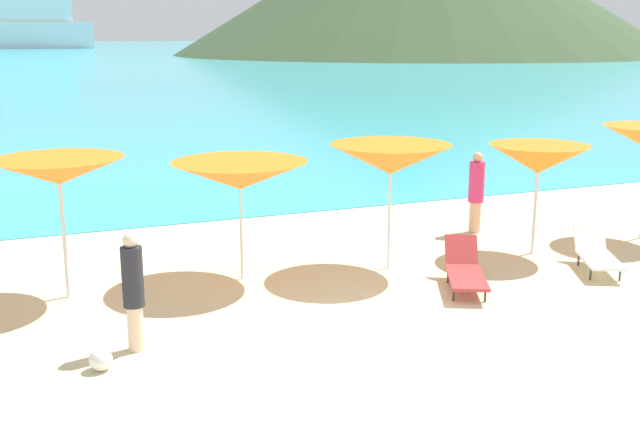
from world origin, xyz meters
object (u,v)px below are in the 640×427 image
at_px(umbrella_3, 390,159).
at_px(beachgoer_1, 476,190).
at_px(umbrella_1, 59,171).
at_px(lounge_chair_3, 465,269).
at_px(cruise_ship, 12,20).
at_px(umbrella_4, 538,159).
at_px(lounge_chair_0, 597,253).
at_px(beachgoer_0, 133,288).
at_px(beach_ball, 101,359).
at_px(umbrella_2, 240,175).

relative_size(umbrella_3, beachgoer_1, 1.31).
xyz_separation_m(umbrella_1, lounge_chair_3, (6.17, -1.99, -1.73)).
height_order(beachgoer_1, cruise_ship, cruise_ship).
xyz_separation_m(umbrella_4, lounge_chair_0, (0.39, -1.30, -1.52)).
xyz_separation_m(umbrella_4, beachgoer_0, (-7.79, -1.81, -0.97)).
bearing_deg(beachgoer_0, umbrella_4, -25.76).
height_order(umbrella_4, lounge_chair_3, umbrella_4).
height_order(beachgoer_0, beachgoer_1, beachgoer_1).
xyz_separation_m(umbrella_1, beach_ball, (0.20, -3.00, -1.91)).
bearing_deg(lounge_chair_3, beachgoer_1, 79.99).
bearing_deg(umbrella_3, beach_ball, -154.97).
distance_m(umbrella_2, beach_ball, 4.25).
bearing_deg(umbrella_3, lounge_chair_3, -64.62).
xyz_separation_m(lounge_chair_3, beachgoer_0, (-5.46, -0.54, 0.55)).
distance_m(lounge_chair_3, beachgoer_1, 3.79).
height_order(beachgoer_0, cruise_ship, cruise_ship).
relative_size(umbrella_4, beach_ball, 7.21).
relative_size(beachgoer_1, cruise_ship, 0.04).
distance_m(umbrella_1, beach_ball, 3.56).
xyz_separation_m(umbrella_1, umbrella_3, (5.48, -0.54, -0.06)).
relative_size(umbrella_1, beach_ball, 7.75).
distance_m(lounge_chair_0, beach_ball, 8.75).
bearing_deg(beachgoer_0, lounge_chair_3, -33.19).
bearing_deg(umbrella_4, cruise_ship, 92.22).
bearing_deg(beachgoer_0, umbrella_2, 9.16).
xyz_separation_m(beachgoer_0, cruise_ship, (-0.93, 226.43, 6.99)).
xyz_separation_m(umbrella_1, umbrella_4, (8.50, -0.72, -0.22)).
relative_size(umbrella_1, lounge_chair_3, 1.29).
height_order(umbrella_1, lounge_chair_3, umbrella_1).
distance_m(beachgoer_0, beach_ball, 1.00).
relative_size(umbrella_1, umbrella_4, 1.07).
bearing_deg(lounge_chair_0, umbrella_3, -176.94).
xyz_separation_m(umbrella_1, cruise_ship, (-0.22, 223.91, 5.81)).
height_order(beachgoer_1, beach_ball, beachgoer_1).
distance_m(umbrella_1, beachgoer_1, 8.49).
distance_m(umbrella_2, lounge_chair_3, 4.07).
bearing_deg(umbrella_4, beach_ball, -164.60).
bearing_deg(beach_ball, umbrella_4, 15.40).
relative_size(lounge_chair_0, beach_ball, 5.61).
relative_size(lounge_chair_0, lounge_chair_3, 0.93).
bearing_deg(umbrella_2, umbrella_4, -5.84).
height_order(umbrella_1, beach_ball, umbrella_1).
relative_size(umbrella_1, cruise_ship, 0.05).
bearing_deg(umbrella_4, umbrella_2, 174.16).
relative_size(umbrella_4, cruise_ship, 0.05).
xyz_separation_m(lounge_chair_0, beachgoer_1, (-0.55, 3.07, 0.60)).
xyz_separation_m(umbrella_2, umbrella_4, (5.64, -0.58, 0.02)).
bearing_deg(umbrella_1, cruise_ship, 90.06).
xyz_separation_m(umbrella_3, beachgoer_1, (2.86, 1.60, -1.08)).
relative_size(umbrella_4, beachgoer_0, 1.30).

